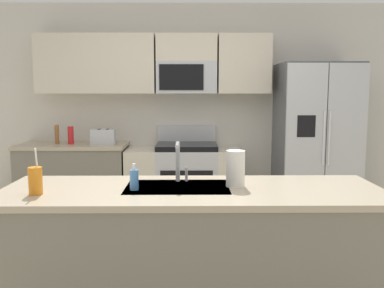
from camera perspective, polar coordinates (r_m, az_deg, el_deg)
The scene contains 13 objects.
ground_plane at distance 3.49m, azimuth 0.15°, elevation -18.68°, with size 9.00×9.00×0.00m, color beige.
kitchen_wall_unit at distance 5.22m, azimuth -1.69°, elevation 6.68°, with size 5.20×0.43×2.60m.
back_counter at distance 5.24m, azimuth -15.91°, elevation -4.85°, with size 1.28×0.63×0.90m.
range_oven at distance 5.06m, azimuth -1.17°, elevation -5.09°, with size 1.36×0.61×1.10m.
refrigerator at distance 5.13m, azimuth 16.65°, elevation 0.24°, with size 0.90×0.76×1.85m.
island_counter at distance 2.84m, azimuth 0.04°, elevation -14.91°, with size 2.48×0.83×0.90m.
toaster at distance 5.02m, azimuth -12.08°, elevation 0.98°, with size 0.28×0.16×0.18m.
pepper_mill at distance 5.21m, azimuth -18.10°, elevation 1.26°, with size 0.05×0.05×0.23m, color brown.
bottle_red at distance 5.14m, azimuth -16.35°, elevation 1.16°, with size 0.07×0.07×0.21m, color red.
sink_faucet at distance 2.86m, azimuth -1.87°, elevation -1.97°, with size 0.09×0.21×0.28m.
drink_cup_orange at distance 2.72m, azimuth -20.74°, elevation -4.72°, with size 0.08×0.08×0.29m.
soap_dispenser at distance 2.68m, azimuth -7.96°, elevation -4.85°, with size 0.06×0.06×0.17m.
paper_towel_roll at distance 2.76m, azimuth 6.00°, elevation -3.37°, with size 0.12×0.12×0.24m, color white.
Camera 1 is at (-0.04, -3.14, 1.53)m, focal length 38.77 mm.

